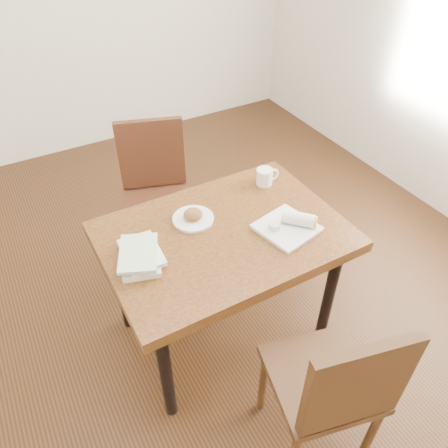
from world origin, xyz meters
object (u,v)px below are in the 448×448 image
plate_scone (193,217)px  table (224,245)px  plate_burrito (290,225)px  book_stack (140,255)px  coffee_mug (265,176)px  chair_near (334,386)px  chair_far (156,188)px

plate_scone → table: bearing=-58.9°
plate_burrito → book_stack: plate_burrito is taller
table → plate_burrito: bearing=-25.5°
coffee_mug → plate_burrito: (-0.11, -0.38, -0.02)m
chair_near → table: bearing=92.8°
chair_near → plate_burrito: size_ratio=3.18×
plate_scone → coffee_mug: bearing=10.9°
book_stack → coffee_mug: bearing=15.7°
plate_scone → plate_burrito: (0.38, -0.29, 0.01)m
table → coffee_mug: (0.39, 0.24, 0.13)m
chair_near → plate_burrito: chair_near is taller
chair_near → book_stack: 0.96m
chair_far → plate_scone: size_ratio=4.67×
chair_near → book_stack: (-0.45, 0.82, 0.23)m
book_stack → chair_near: bearing=-60.9°
chair_far → plate_burrito: bearing=-69.4°
plate_scone → plate_burrito: size_ratio=0.68×
plate_burrito → table: bearing=154.5°
table → plate_burrito: 0.34m
chair_far → plate_burrito: chair_far is taller
coffee_mug → book_stack: size_ratio=0.47×
table → plate_burrito: size_ratio=3.81×
chair_near → plate_burrito: bearing=69.5°
coffee_mug → chair_near: bearing=-108.7°
plate_scone → book_stack: 0.35m
chair_near → plate_burrito: (0.25, 0.66, 0.23)m
table → plate_scone: 0.20m
table → chair_near: 0.81m
plate_burrito → book_stack: 0.72m
plate_scone → coffee_mug: 0.49m
chair_near → book_stack: chair_near is taller
table → book_stack: bearing=178.0°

